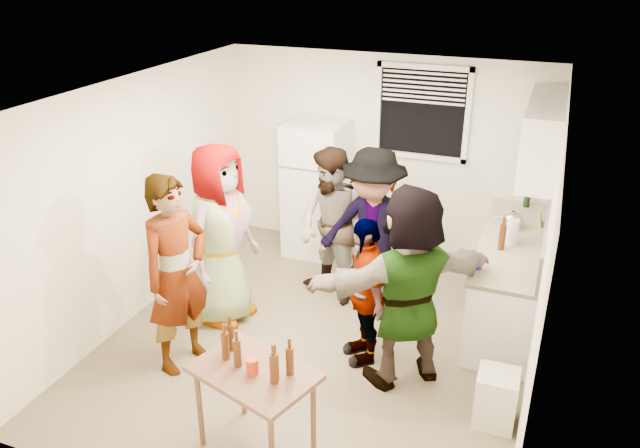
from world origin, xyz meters
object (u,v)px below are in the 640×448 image
at_px(trash_bin, 496,397).
at_px(guest_back_left, 332,297).
at_px(guest_orange, 403,376).
at_px(guest_black, 363,356).
at_px(guest_stripe, 186,361).
at_px(guest_back_right, 370,309).
at_px(refrigerator, 316,189).
at_px(guest_grey, 226,316).
at_px(beer_bottle_table, 274,382).
at_px(wine_bottle, 526,206).
at_px(blue_cup, 477,268).
at_px(beer_bottle_counter, 501,249).
at_px(red_cup, 253,373).
at_px(kettle, 511,228).

height_order(trash_bin, guest_back_left, trash_bin).
bearing_deg(trash_bin, guest_orange, 159.43).
relative_size(guest_black, guest_orange, 0.78).
bearing_deg(guest_stripe, guest_back_right, -24.27).
xyz_separation_m(guest_black, guest_orange, (0.44, -0.16, 0.00)).
relative_size(guest_stripe, guest_black, 1.30).
relative_size(refrigerator, guest_grey, 0.88).
height_order(beer_bottle_table, guest_back_right, beer_bottle_table).
xyz_separation_m(wine_bottle, blue_cup, (-0.31, -1.72, 0.00)).
bearing_deg(guest_orange, trash_bin, 119.99).
height_order(refrigerator, guest_stripe, refrigerator).
xyz_separation_m(beer_bottle_counter, guest_back_left, (-1.75, -0.04, -0.90)).
distance_m(beer_bottle_table, guest_black, 1.73).
relative_size(beer_bottle_counter, red_cup, 2.07).
distance_m(guest_back_right, guest_black, 0.87).
relative_size(guest_grey, guest_back_left, 1.11).
bearing_deg(guest_back_left, beer_bottle_counter, 27.74).
bearing_deg(blue_cup, kettle, 78.67).
xyz_separation_m(guest_back_left, guest_back_right, (0.47, -0.08, 0.00)).
bearing_deg(guest_back_left, wine_bottle, 60.23).
relative_size(guest_back_left, guest_back_right, 0.95).
bearing_deg(red_cup, beer_bottle_counter, 58.72).
xyz_separation_m(guest_grey, guest_orange, (2.02, -0.31, 0.00)).
height_order(beer_bottle_counter, trash_bin, beer_bottle_counter).
xyz_separation_m(beer_bottle_counter, red_cup, (-1.50, -2.46, -0.14)).
distance_m(beer_bottle_table, guest_back_left, 2.62).
bearing_deg(guest_back_right, guest_orange, -55.24).
bearing_deg(wine_bottle, guest_orange, -108.83).
bearing_deg(guest_grey, blue_cup, -75.04).
relative_size(beer_bottle_table, guest_back_left, 0.14).
bearing_deg(guest_grey, beer_bottle_counter, -65.47).
relative_size(kettle, guest_back_left, 0.15).
height_order(refrigerator, guest_back_left, refrigerator).
relative_size(guest_back_right, guest_black, 1.25).
bearing_deg(beer_bottle_counter, trash_bin, -82.33).
bearing_deg(guest_black, beer_bottle_table, -41.67).
distance_m(trash_bin, guest_grey, 2.95).
height_order(refrigerator, guest_back_right, refrigerator).
bearing_deg(beer_bottle_counter, kettle, 84.88).
distance_m(guest_stripe, guest_orange, 2.06).
xyz_separation_m(blue_cup, guest_back_right, (-1.12, 0.37, -0.90)).
bearing_deg(guest_stripe, blue_cup, -47.40).
xyz_separation_m(wine_bottle, beer_bottle_counter, (-0.15, -1.23, 0.00)).
bearing_deg(guest_back_left, trash_bin, -9.44).
relative_size(guest_stripe, guest_back_right, 1.03).
xyz_separation_m(blue_cup, guest_back_left, (-1.59, 0.45, -0.90)).
xyz_separation_m(red_cup, guest_orange, (0.84, 1.33, -0.76)).
height_order(beer_bottle_table, red_cup, beer_bottle_table).
distance_m(kettle, red_cup, 3.40).
xyz_separation_m(red_cup, guest_back_left, (-0.25, 2.43, -0.76)).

